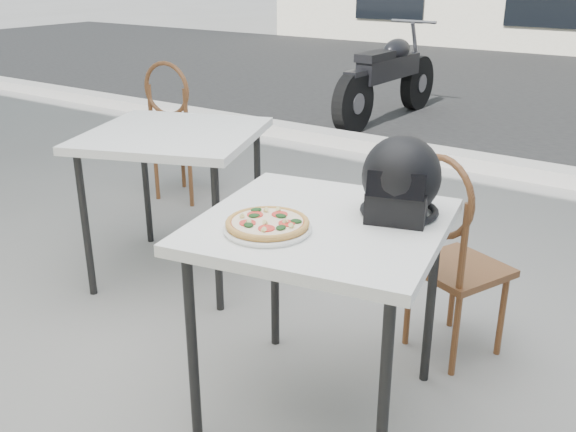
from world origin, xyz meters
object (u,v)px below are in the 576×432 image
Objects in this scene: cafe_table_main at (322,239)px; plate at (267,229)px; cafe_chair_main at (450,247)px; helmet at (401,181)px; cafe_chair_side at (177,124)px; motorcycle at (389,79)px; pizza at (267,223)px; cafe_table_side at (173,145)px.

cafe_table_main is 2.87× the size of plate.
cafe_chair_main reaches higher than cafe_table_main.
helmet is 2.67m from cafe_chair_side.
helmet is at bearing 44.50° from cafe_table_main.
cafe_chair_main is 4.64m from motorcycle.
helmet is at bearing 52.15° from pizza.
cafe_table_main is at bearing -24.28° from cafe_table_side.
cafe_table_main is 1.04× the size of cafe_chair_main.
plate is at bearing -144.50° from helmet.
cafe_chair_side is (-0.84, 0.90, -0.18)m from cafe_table_side.
cafe_chair_main is at bearing 66.51° from plate.
cafe_table_main is 0.88× the size of cafe_table_side.
pizza is at bearing -66.50° from motorcycle.
cafe_chair_main is 0.92× the size of cafe_chair_side.
cafe_chair_side reaches higher than cafe_table_side.
cafe_chair_side is at bearing 140.52° from plate.
helmet is at bearing 145.88° from cafe_chair_side.
helmet is at bearing -61.65° from motorcycle.
cafe_chair_side is (-2.38, 0.84, 0.05)m from cafe_chair_main.
pizza is 0.27× the size of cafe_table_side.
cafe_table_main is 0.24m from pizza.
cafe_chair_side is at bearing 3.15° from cafe_chair_main.
cafe_table_side is 0.53× the size of motorcycle.
helmet is 5.02m from motorcycle.
cafe_chair_side is (-2.02, 1.66, -0.26)m from pizza.
pizza is at bearing -33.02° from cafe_table_side.
pizza is at bearing 89.21° from cafe_chair_main.
cafe_chair_side is at bearing -89.85° from motorcycle.
cafe_table_main is at bearing 139.86° from cafe_chair_side.
plate is 0.31× the size of cafe_table_side.
helmet is 0.59m from cafe_chair_main.
helmet is at bearing 52.16° from plate.
plate is 1.41m from cafe_table_side.
pizza is 0.84× the size of helmet.
cafe_chair_main reaches higher than plate.
helmet reaches higher than plate.
plate is 0.16× the size of motorcycle.
helmet reaches higher than cafe_chair_main.
cafe_table_main is 2.59m from cafe_chair_side.
cafe_chair_main is (0.06, 0.43, -0.40)m from helmet.
cafe_table_side is at bearing 24.66° from cafe_chair_main.
cafe_chair_main is (0.36, 0.82, -0.28)m from plate.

